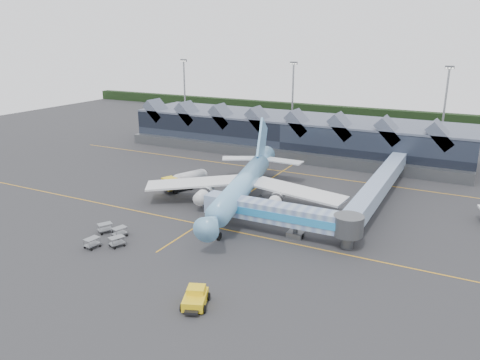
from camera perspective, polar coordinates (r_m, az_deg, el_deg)
The scene contains 10 objects.
ground at distance 85.17m, azimuth -2.03°, elevation -3.57°, with size 260.00×260.00×0.00m, color #262628.
taxi_stripes at distance 93.49m, azimuth 0.97°, elevation -1.64°, with size 120.00×60.00×0.01m.
tree_line_far at distance 185.68m, azimuth 15.01°, elevation 7.87°, with size 260.00×4.00×4.00m, color black.
terminal at distance 127.32m, azimuth 6.48°, elevation 5.61°, with size 90.00×22.25×12.52m.
light_masts at distance 134.50m, azimuth 19.57°, elevation 8.65°, with size 132.40×42.56×22.45m.
main_airliner at distance 86.19m, azimuth 0.50°, elevation -0.39°, with size 37.28×43.59×14.13m.
jet_bridge at distance 73.18m, azimuth 5.97°, elevation -4.38°, with size 25.91×4.47×5.15m.
fuel_truck at distance 96.43m, azimuth -6.59°, elevation 0.05°, with size 5.89×10.20×3.47m.
pushback_tug at distance 56.37m, azimuth -5.47°, elevation -14.15°, with size 4.06×5.06×2.04m.
baggage_carts at distance 74.91m, azimuth -15.72°, elevation -6.53°, with size 7.47×7.64×1.54m.
Camera 1 is at (39.34, -69.27, 30.14)m, focal length 35.00 mm.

